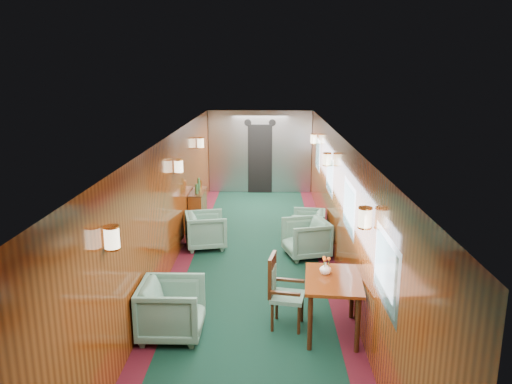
# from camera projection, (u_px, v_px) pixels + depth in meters

# --- Properties ---
(room) EXTENTS (12.00, 12.10, 2.40)m
(room) POSITION_uv_depth(u_px,v_px,m) (254.00, 181.00, 8.64)
(room) COLOR black
(room) RESTS_ON ground
(bulkhead) EXTENTS (2.98, 0.17, 2.39)m
(bulkhead) POSITION_uv_depth(u_px,v_px,m) (260.00, 152.00, 14.49)
(bulkhead) COLOR #A7A9AE
(bulkhead) RESTS_ON ground
(windows_right) EXTENTS (0.02, 8.60, 0.80)m
(windows_right) POSITION_uv_depth(u_px,v_px,m) (338.00, 189.00, 8.89)
(windows_right) COLOR silver
(windows_right) RESTS_ON ground
(wall_sconces) EXTENTS (2.97, 7.97, 0.25)m
(wall_sconces) POSITION_uv_depth(u_px,v_px,m) (255.00, 166.00, 9.15)
(wall_sconces) COLOR beige
(wall_sconces) RESTS_ON ground
(dining_table) EXTENTS (0.84, 1.13, 0.80)m
(dining_table) POSITION_uv_depth(u_px,v_px,m) (333.00, 287.00, 6.70)
(dining_table) COLOR #6A2D0E
(dining_table) RESTS_ON ground
(side_chair) EXTENTS (0.54, 0.56, 1.04)m
(side_chair) POSITION_uv_depth(u_px,v_px,m) (281.00, 288.00, 6.92)
(side_chair) COLOR #204B40
(side_chair) RESTS_ON ground
(credenza) EXTENTS (0.31, 0.98, 1.16)m
(credenza) POSITION_uv_depth(u_px,v_px,m) (198.00, 209.00, 11.24)
(credenza) COLOR #6A2D0E
(credenza) RESTS_ON ground
(flower_vase) EXTENTS (0.17, 0.17, 0.17)m
(flower_vase) POSITION_uv_depth(u_px,v_px,m) (326.00, 268.00, 6.79)
(flower_vase) COLOR white
(flower_vase) RESTS_ON dining_table
(armchair_left_near) EXTENTS (0.85, 0.83, 0.77)m
(armchair_left_near) POSITION_uv_depth(u_px,v_px,m) (172.00, 309.00, 6.70)
(armchair_left_near) COLOR #204B40
(armchair_left_near) RESTS_ON ground
(armchair_left_far) EXTENTS (0.94, 0.93, 0.72)m
(armchair_left_far) POSITION_uv_depth(u_px,v_px,m) (206.00, 230.00, 10.08)
(armchair_left_far) COLOR #204B40
(armchair_left_far) RESTS_ON ground
(armchair_right_near) EXTENTS (0.98, 0.97, 0.73)m
(armchair_right_near) POSITION_uv_depth(u_px,v_px,m) (306.00, 238.00, 9.59)
(armchair_right_near) COLOR #204B40
(armchair_right_near) RESTS_ON ground
(armchair_right_far) EXTENTS (0.77, 0.76, 0.63)m
(armchair_right_far) POSITION_uv_depth(u_px,v_px,m) (308.00, 225.00, 10.57)
(armchair_right_far) COLOR #204B40
(armchair_right_far) RESTS_ON ground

